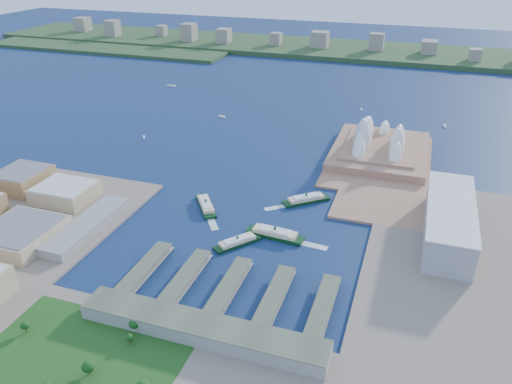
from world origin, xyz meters
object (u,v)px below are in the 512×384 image
(opera_house, at_px, (382,135))
(toaster_building, at_px, (449,221))
(ferry_a, at_px, (206,204))
(ferry_b, at_px, (306,198))
(ferry_c, at_px, (237,240))
(ferry_d, at_px, (275,232))

(opera_house, height_order, toaster_building, opera_house)
(opera_house, relative_size, toaster_building, 1.16)
(ferry_a, bearing_deg, ferry_b, -9.34)
(opera_house, bearing_deg, ferry_c, -111.49)
(ferry_b, xyz_separation_m, ferry_c, (-44.50, -112.00, -0.52))
(opera_house, bearing_deg, toaster_building, -65.77)
(toaster_building, height_order, ferry_b, toaster_building)
(ferry_b, bearing_deg, opera_house, 118.92)
(opera_house, relative_size, ferry_d, 2.92)
(ferry_b, height_order, ferry_c, ferry_b)
(ferry_a, bearing_deg, opera_house, 16.96)
(ferry_b, height_order, ferry_d, ferry_d)
(opera_house, distance_m, ferry_a, 281.62)
(opera_house, xyz_separation_m, ferry_d, (-79.21, -255.16, -26.18))
(toaster_building, xyz_separation_m, ferry_d, (-169.21, -55.16, -14.68))
(toaster_building, bearing_deg, ferry_b, 169.01)
(toaster_building, relative_size, ferry_a, 2.77)
(ferry_a, bearing_deg, ferry_c, -79.49)
(opera_house, height_order, ferry_c, opera_house)
(ferry_c, xyz_separation_m, ferry_d, (31.68, 26.48, 0.97))
(ferry_d, bearing_deg, opera_house, -12.55)
(ferry_c, bearing_deg, ferry_b, -73.08)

